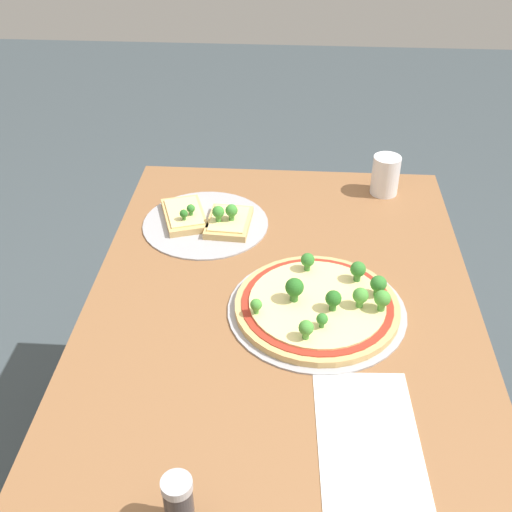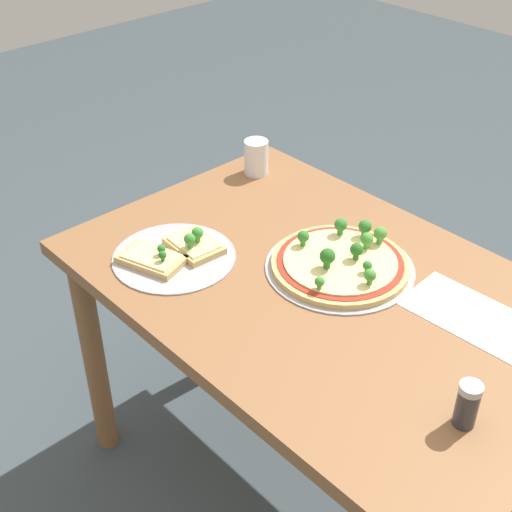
{
  "view_description": "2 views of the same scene",
  "coord_description": "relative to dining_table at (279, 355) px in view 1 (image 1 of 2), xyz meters",
  "views": [
    {
      "loc": [
        0.93,
        0.02,
        1.54
      ],
      "look_at": [
        -0.17,
        -0.06,
        0.75
      ],
      "focal_mm": 45.0,
      "sensor_mm": 36.0,
      "label": 1
    },
    {
      "loc": [
        0.83,
        -0.98,
        1.7
      ],
      "look_at": [
        -0.17,
        -0.06,
        0.75
      ],
      "focal_mm": 50.0,
      "sensor_mm": 36.0,
      "label": 2
    }
  ],
  "objects": [
    {
      "name": "drinking_cup",
      "position": [
        -0.49,
        0.24,
        0.15
      ],
      "size": [
        0.07,
        0.07,
        0.1
      ],
      "primitive_type": "cylinder",
      "color": "white",
      "rests_on": "dining_table"
    },
    {
      "name": "paper_menu",
      "position": [
        0.29,
        0.15,
        0.1
      ],
      "size": [
        0.31,
        0.17,
        0.0
      ],
      "primitive_type": "cube",
      "rotation": [
        0.0,
        0.0,
        0.05
      ],
      "color": "white",
      "rests_on": "dining_table"
    },
    {
      "name": "dining_table",
      "position": [
        0.0,
        0.0,
        0.0
      ],
      "size": [
        1.19,
        0.77,
        0.73
      ],
      "color": "brown",
      "rests_on": "ground_plane"
    },
    {
      "name": "pizza_tray_slice",
      "position": [
        -0.32,
        -0.18,
        0.11
      ],
      "size": [
        0.29,
        0.29,
        0.06
      ],
      "color": "#A3A3A8",
      "rests_on": "dining_table"
    },
    {
      "name": "condiment_shaker",
      "position": [
        0.44,
        -0.12,
        0.15
      ],
      "size": [
        0.04,
        0.04,
        0.09
      ],
      "color": "#333338",
      "rests_on": "dining_table"
    },
    {
      "name": "pizza_tray_whole",
      "position": [
        -0.02,
        0.07,
        0.12
      ],
      "size": [
        0.35,
        0.35,
        0.07
      ],
      "color": "#A3A3A8",
      "rests_on": "dining_table"
    }
  ]
}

